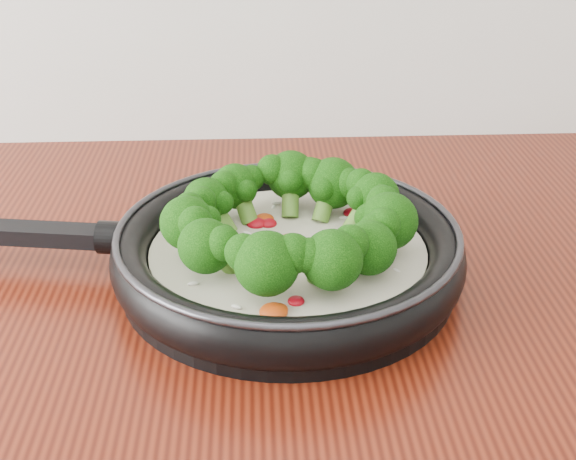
{
  "coord_description": "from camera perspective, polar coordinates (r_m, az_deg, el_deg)",
  "views": [
    {
      "loc": [
        -0.15,
        0.54,
        1.26
      ],
      "look_at": [
        -0.12,
        1.13,
        0.95
      ],
      "focal_mm": 47.09,
      "sensor_mm": 36.0,
      "label": 1
    }
  ],
  "objects": [
    {
      "name": "skillet",
      "position": [
        0.67,
        -0.12,
        -1.16
      ],
      "size": [
        0.51,
        0.36,
        0.09
      ],
      "color": "black",
      "rests_on": "counter"
    }
  ]
}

